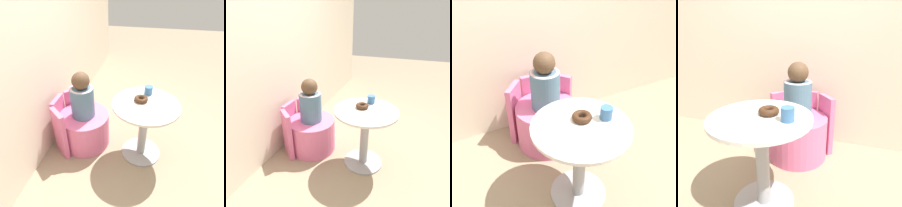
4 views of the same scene
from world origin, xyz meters
The scene contains 8 objects.
ground_plane centered at (0.00, 0.00, 0.00)m, with size 12.00×12.00×0.00m, color gray.
back_wall centered at (0.00, 1.13, 1.20)m, with size 6.00×0.06×2.40m.
round_table centered at (0.01, 0.04, 0.46)m, with size 0.67×0.67×0.67m.
tub_chair centered at (0.05, 0.71, 0.20)m, with size 0.56×0.56×0.40m.
booth_backrest centered at (0.05, 0.94, 0.29)m, with size 0.66×0.24×0.58m.
child_figure centered at (0.05, 0.71, 0.64)m, with size 0.25×0.25×0.52m.
donut centered at (0.05, 0.10, 0.70)m, with size 0.14×0.14×0.05m.
cup centered at (0.20, 0.03, 0.72)m, with size 0.08×0.08×0.09m.
Camera 2 is at (-1.81, -0.33, 1.59)m, focal length 32.00 mm.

